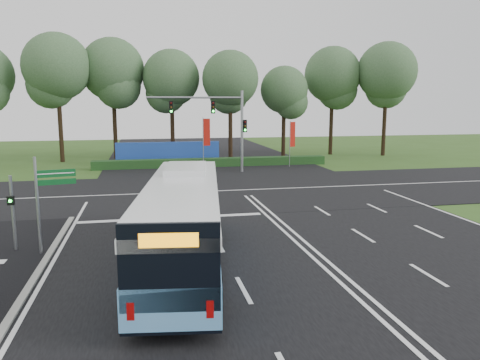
% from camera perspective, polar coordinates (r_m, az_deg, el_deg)
% --- Properties ---
extents(ground, '(120.00, 120.00, 0.00)m').
position_cam_1_polar(ground, '(20.82, 6.51, -7.36)').
color(ground, '#32521B').
rests_on(ground, ground).
extents(road_main, '(20.00, 120.00, 0.04)m').
position_cam_1_polar(road_main, '(20.82, 6.51, -7.31)').
color(road_main, black).
rests_on(road_main, ground).
extents(road_cross, '(120.00, 14.00, 0.05)m').
position_cam_1_polar(road_cross, '(32.12, -0.14, -1.28)').
color(road_cross, black).
rests_on(road_cross, ground).
extents(kerb_strip, '(0.25, 18.00, 0.12)m').
position_cam_1_polar(kerb_strip, '(17.42, -24.01, -11.34)').
color(kerb_strip, gray).
rests_on(kerb_strip, ground).
extents(city_bus, '(4.12, 12.22, 3.44)m').
position_cam_1_polar(city_bus, '(17.17, -6.91, -5.01)').
color(city_bus, '#62A8E4').
rests_on(city_bus, ground).
extents(pedestrian_signal, '(0.27, 0.41, 3.13)m').
position_cam_1_polar(pedestrian_signal, '(20.92, -25.99, -3.36)').
color(pedestrian_signal, gray).
rests_on(pedestrian_signal, ground).
extents(street_sign, '(1.51, 0.37, 3.93)m').
position_cam_1_polar(street_sign, '(19.91, -22.55, -1.47)').
color(street_sign, gray).
rests_on(street_sign, ground).
extents(banner_flag_mid, '(0.69, 0.11, 4.64)m').
position_cam_1_polar(banner_flag_mid, '(43.14, -4.19, 5.46)').
color(banner_flag_mid, gray).
rests_on(banner_flag_mid, ground).
extents(banner_flag_right, '(0.61, 0.26, 4.31)m').
position_cam_1_polar(banner_flag_right, '(43.86, 6.34, 5.23)').
color(banner_flag_right, gray).
rests_on(banner_flag_right, ground).
extents(traffic_light_gantry, '(8.41, 0.28, 7.00)m').
position_cam_1_polar(traffic_light_gantry, '(39.98, -2.29, 7.52)').
color(traffic_light_gantry, gray).
rests_on(traffic_light_gantry, ground).
extents(hedge, '(22.00, 1.20, 0.80)m').
position_cam_1_polar(hedge, '(44.23, -3.37, 2.15)').
color(hedge, '#153A18').
rests_on(hedge, ground).
extents(blue_hoarding, '(10.00, 0.30, 2.20)m').
position_cam_1_polar(blue_hoarding, '(46.24, -8.74, 3.25)').
color(blue_hoarding, '#1F46AA').
rests_on(blue_hoarding, ground).
extents(eucalyptus_row, '(48.41, 9.56, 12.83)m').
position_cam_1_polar(eucalyptus_row, '(50.76, -5.18, 12.70)').
color(eucalyptus_row, black).
rests_on(eucalyptus_row, ground).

